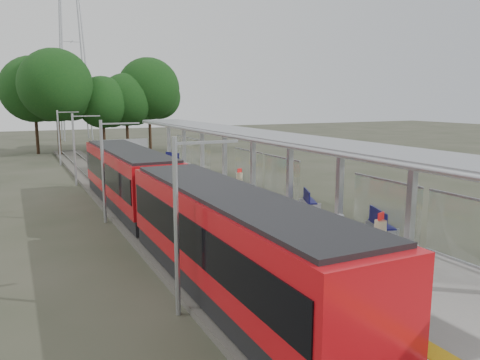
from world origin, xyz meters
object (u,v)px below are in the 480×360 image
(train, at_px, (164,198))
(bench_near, at_px, (380,222))
(litter_bin, at_px, (339,225))
(info_pillar_far, at_px, (240,184))
(bench_far, at_px, (174,159))
(info_pillar_near, at_px, (380,242))
(bench_mid, at_px, (308,199))

(train, xyz_separation_m, bench_near, (7.06, -6.13, -0.46))
(train, height_order, litter_bin, train)
(info_pillar_far, xyz_separation_m, litter_bin, (0.24, -8.73, -0.28))
(bench_far, bearing_deg, bench_near, -110.15)
(bench_far, xyz_separation_m, info_pillar_far, (-0.48, -13.41, 0.10))
(bench_far, relative_size, info_pillar_near, 0.96)
(info_pillar_near, relative_size, info_pillar_far, 1.12)
(train, relative_size, bench_near, 16.02)
(bench_mid, distance_m, litter_bin, 4.38)
(bench_near, distance_m, info_pillar_near, 3.30)
(info_pillar_near, bearing_deg, bench_mid, 51.69)
(bench_mid, height_order, info_pillar_far, info_pillar_far)
(info_pillar_near, xyz_separation_m, info_pillar_far, (0.71, 12.11, -0.08))
(bench_mid, relative_size, bench_far, 0.92)
(litter_bin, bearing_deg, bench_near, -36.41)
(train, xyz_separation_m, info_pillar_far, (5.52, 3.56, -0.37))
(train, relative_size, litter_bin, 33.84)
(bench_near, height_order, bench_far, bench_near)
(info_pillar_near, bearing_deg, bench_far, 65.99)
(bench_near, bearing_deg, litter_bin, 163.21)
(train, distance_m, bench_near, 9.36)
(train, xyz_separation_m, info_pillar_near, (4.81, -8.54, -0.29))
(bench_near, bearing_deg, info_pillar_near, -113.31)
(train, distance_m, info_pillar_near, 9.81)
(bench_near, bearing_deg, info_pillar_far, 118.64)
(bench_mid, distance_m, info_pillar_near, 7.88)
(bench_mid, xyz_separation_m, litter_bin, (-1.35, -4.16, -0.13))
(train, bearing_deg, info_pillar_near, -60.62)
(bench_far, xyz_separation_m, info_pillar_near, (-1.19, -25.52, 0.18))
(info_pillar_near, bearing_deg, info_pillar_far, 65.32)
(bench_mid, relative_size, info_pillar_far, 0.99)
(bench_near, bearing_deg, bench_mid, 109.02)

